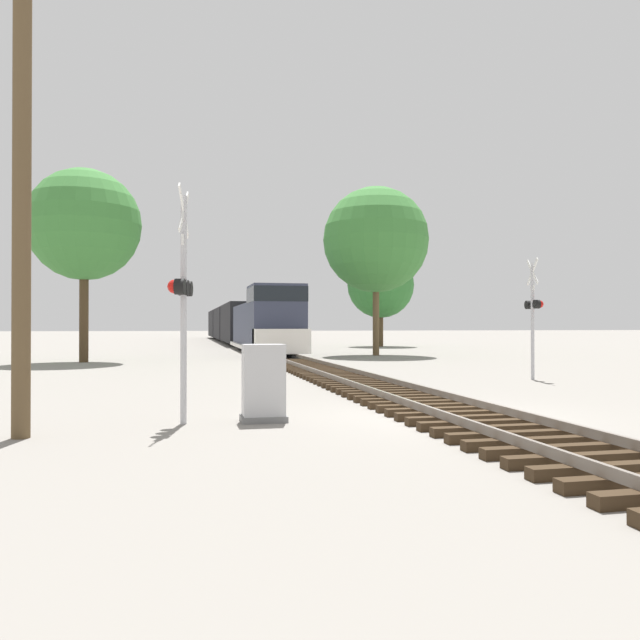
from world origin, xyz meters
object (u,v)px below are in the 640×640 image
(crossing_signal_near, at_px, (182,292))
(tree_far_right, at_px, (84,225))
(crossing_signal_far, at_px, (533,309))
(tree_mid_background, at_px, (376,240))
(relay_cabinet, at_px, (263,383))
(tree_deep_background, at_px, (381,285))
(freight_train, at_px, (235,324))
(utility_pole, at_px, (22,137))

(crossing_signal_near, xyz_separation_m, tree_far_right, (-4.89, 21.41, 4.47))
(crossing_signal_far, relative_size, tree_mid_background, 0.40)
(relay_cabinet, height_order, tree_deep_background, tree_deep_background)
(crossing_signal_near, xyz_separation_m, tree_deep_background, (17.21, 40.56, 2.95))
(tree_far_right, relative_size, tree_deep_background, 1.17)
(freight_train, distance_m, tree_deep_background, 17.54)
(crossing_signal_near, bearing_deg, relay_cabinet, 100.86)
(relay_cabinet, bearing_deg, tree_far_right, 106.74)
(crossing_signal_near, distance_m, relay_cabinet, 2.37)
(crossing_signal_near, height_order, tree_far_right, tree_far_right)
(tree_far_right, xyz_separation_m, tree_mid_background, (16.74, 3.70, 0.23))
(tree_mid_background, bearing_deg, freight_train, 103.02)
(utility_pole, xyz_separation_m, tree_deep_background, (19.83, 41.50, 0.45))
(tree_far_right, bearing_deg, tree_mid_background, 12.45)
(utility_pole, relative_size, tree_deep_background, 1.16)
(utility_pole, relative_size, tree_far_right, 0.99)
(freight_train, relative_size, utility_pole, 6.48)
(relay_cabinet, bearing_deg, freight_train, 85.87)
(utility_pole, height_order, tree_mid_background, tree_mid_background)
(relay_cabinet, height_order, tree_far_right, tree_far_right)
(tree_mid_background, bearing_deg, relay_cabinet, -112.28)
(crossing_signal_near, bearing_deg, tree_far_right, -155.72)
(crossing_signal_far, bearing_deg, tree_deep_background, -0.89)
(crossing_signal_near, bearing_deg, freight_train, -174.38)
(relay_cabinet, height_order, utility_pole, utility_pole)
(relay_cabinet, xyz_separation_m, utility_pole, (-4.18, -0.92, 4.29))
(crossing_signal_near, relative_size, tree_far_right, 0.46)
(relay_cabinet, bearing_deg, tree_mid_background, 67.72)
(relay_cabinet, relative_size, tree_deep_background, 0.18)
(relay_cabinet, relative_size, tree_mid_background, 0.14)
(freight_train, xyz_separation_m, tree_deep_background, (11.82, -12.48, 3.48))
(freight_train, distance_m, utility_pole, 54.66)
(relay_cabinet, distance_m, tree_far_right, 23.24)
(freight_train, relative_size, crossing_signal_far, 15.17)
(relay_cabinet, bearing_deg, tree_deep_background, 68.91)
(freight_train, distance_m, tree_mid_background, 29.15)
(tree_deep_background, bearing_deg, crossing_signal_far, -99.13)
(freight_train, distance_m, crossing_signal_far, 46.26)
(crossing_signal_near, height_order, utility_pole, utility_pole)
(utility_pole, distance_m, tree_mid_background, 29.88)
(crossing_signal_far, distance_m, tree_mid_background, 18.50)
(crossing_signal_near, height_order, crossing_signal_far, crossing_signal_near)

